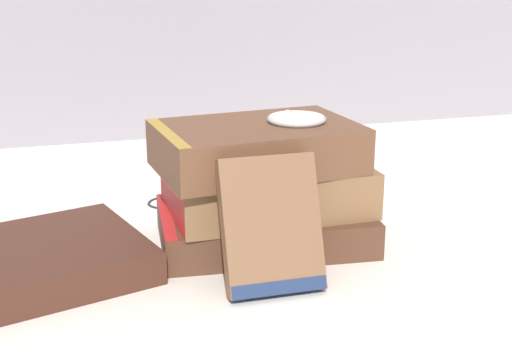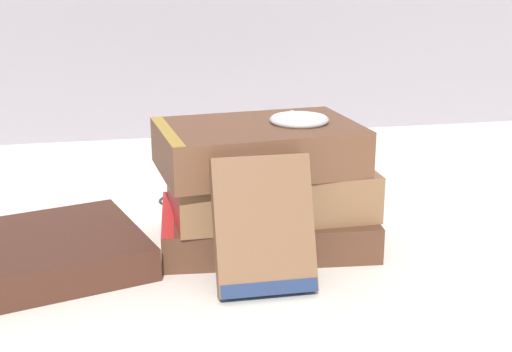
% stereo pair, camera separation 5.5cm
% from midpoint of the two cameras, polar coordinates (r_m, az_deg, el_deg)
% --- Properties ---
extents(ground_plane, '(3.00, 3.00, 0.00)m').
position_cam_midpoint_polar(ground_plane, '(0.72, -2.37, -6.20)').
color(ground_plane, silver).
extents(book_flat_bottom, '(0.22, 0.16, 0.04)m').
position_cam_midpoint_polar(book_flat_bottom, '(0.74, -1.91, -4.06)').
color(book_flat_bottom, '#4C2D1E').
rests_on(book_flat_bottom, ground_plane).
extents(book_flat_middle, '(0.20, 0.14, 0.05)m').
position_cam_midpoint_polar(book_flat_middle, '(0.73, -1.67, -0.95)').
color(book_flat_middle, brown).
rests_on(book_flat_middle, book_flat_bottom).
extents(book_flat_top, '(0.21, 0.15, 0.05)m').
position_cam_midpoint_polar(book_flat_top, '(0.70, -2.56, 2.28)').
color(book_flat_top, brown).
rests_on(book_flat_top, book_flat_middle).
extents(book_side_left, '(0.24, 0.21, 0.03)m').
position_cam_midpoint_polar(book_side_left, '(0.71, -20.22, -6.53)').
color(book_side_left, '#422319').
rests_on(book_side_left, ground_plane).
extents(book_leaning_front, '(0.09, 0.06, 0.12)m').
position_cam_midpoint_polar(book_leaning_front, '(0.63, -1.26, -4.41)').
color(book_leaning_front, brown).
rests_on(book_leaning_front, ground_plane).
extents(pocket_watch, '(0.06, 0.06, 0.01)m').
position_cam_midpoint_polar(pocket_watch, '(0.71, 1.07, 4.58)').
color(pocket_watch, white).
rests_on(pocket_watch, book_flat_top).
extents(reading_glasses, '(0.11, 0.07, 0.00)m').
position_cam_midpoint_polar(reading_glasses, '(0.87, -7.31, -2.09)').
color(reading_glasses, black).
rests_on(reading_glasses, ground_plane).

